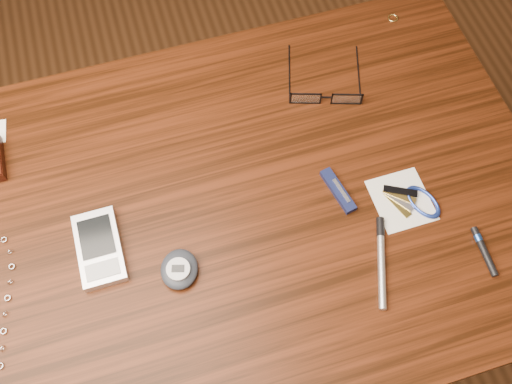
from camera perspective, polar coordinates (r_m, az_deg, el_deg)
ground at (r=1.63m, az=-0.77°, el=-12.59°), size 3.80×3.80×0.00m
desk at (r=1.01m, az=-1.21°, el=-3.67°), size 1.00×0.70×0.75m
eyeglasses at (r=1.02m, az=7.00°, el=9.55°), size 0.16×0.16×0.03m
gold_ring at (r=1.17m, az=13.53°, el=16.56°), size 0.03×0.03×0.00m
pda_phone at (r=0.91m, az=-15.40°, el=-5.40°), size 0.07×0.12×0.02m
pedometer at (r=0.87m, az=-7.68°, el=-7.66°), size 0.07×0.08×0.03m
notepad_keys at (r=0.95m, az=15.37°, el=-0.84°), size 0.11×0.10×0.01m
pocket_knife at (r=0.93m, az=8.21°, el=0.15°), size 0.03×0.09×0.01m
silver_pen at (r=0.90m, az=12.41°, el=-6.17°), size 0.06×0.14×0.01m
black_blue_pen at (r=0.95m, az=21.79°, el=-5.38°), size 0.02×0.08×0.01m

